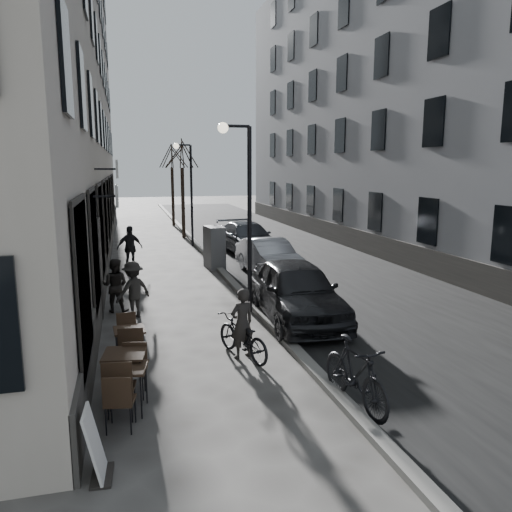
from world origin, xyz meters
name	(u,v)px	position (x,y,z in m)	size (l,w,h in m)	color
ground	(338,413)	(0.00, 0.00, 0.00)	(120.00, 120.00, 0.00)	#3A3835
road	(277,249)	(3.85, 16.00, 0.00)	(7.30, 60.00, 0.00)	black
kerb	(203,251)	(0.20, 16.00, 0.06)	(0.25, 60.00, 0.12)	slate
building_left	(51,69)	(-6.00, 16.50, 8.00)	(4.00, 35.00, 16.00)	#ADA391
building_right	(383,84)	(9.50, 16.50, 8.00)	(4.00, 35.00, 16.00)	gray
streetlamp_near	(243,197)	(-0.17, 6.00, 3.16)	(0.90, 0.28, 5.09)	black
streetlamp_far	(188,183)	(-0.17, 18.00, 3.16)	(0.90, 0.28, 5.09)	black
tree_near	(182,154)	(-0.10, 21.00, 4.66)	(2.40, 2.40, 5.70)	black
tree_far	(172,156)	(-0.10, 27.00, 4.66)	(2.40, 2.40, 5.70)	black
bistro_set_a	(127,384)	(-3.32, 0.92, 0.47)	(0.74, 1.60, 0.92)	black
bistro_set_b	(125,371)	(-3.35, 1.37, 0.52)	(0.78, 1.75, 1.01)	black
bistro_set_c	(130,343)	(-3.26, 2.99, 0.45)	(0.65, 1.51, 0.88)	black
sign_board	(96,451)	(-3.73, -0.81, 0.38)	(0.35, 0.56, 0.94)	black
utility_cabinet	(214,247)	(0.10, 12.18, 0.83)	(0.61, 1.10, 1.65)	#5D5D60
bicycle	(242,337)	(-0.97, 2.74, 0.46)	(0.61, 1.74, 0.92)	black
cyclist_rider	(242,323)	(-0.97, 2.74, 0.75)	(0.55, 0.36, 1.50)	black
pedestrian_near	(115,285)	(-3.60, 6.91, 0.75)	(0.73, 0.57, 1.49)	black
pedestrian_mid	(133,290)	(-3.12, 6.22, 0.76)	(0.98, 0.56, 1.52)	#262421
pedestrian_far	(130,248)	(-3.13, 12.70, 0.86)	(1.01, 0.42, 1.72)	black
car_near	(297,291)	(1.00, 4.95, 0.78)	(1.85, 4.60, 1.57)	black
car_mid	(269,257)	(1.85, 10.43, 0.66)	(1.40, 4.01, 1.32)	#9FA1A8
car_far	(247,238)	(2.21, 15.34, 0.70)	(1.95, 4.80, 1.39)	#373A41
moped	(355,374)	(0.35, 0.14, 0.57)	(0.54, 1.91, 1.15)	black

